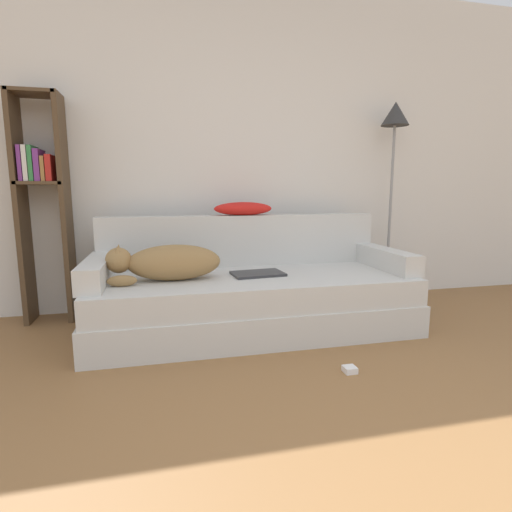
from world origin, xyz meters
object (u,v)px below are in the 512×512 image
object	(u,v)px
couch	(253,302)
laptop	(258,274)
floor_lamp	(394,140)
dog	(167,262)
throw_pillow	(243,209)
power_adapter	(350,370)
bookshelf	(42,196)

from	to	relation	value
couch	laptop	distance (m)	0.22
laptop	floor_lamp	xyz separation A→B (m)	(1.34, 0.51, 1.01)
dog	throw_pillow	xyz separation A→B (m)	(0.61, 0.45, 0.33)
laptop	floor_lamp	size ratio (longest dim) A/B	0.22
couch	power_adapter	size ratio (longest dim) A/B	32.48
couch	throw_pillow	world-z (taller)	throw_pillow
dog	bookshelf	bearing A→B (deg)	145.39
dog	floor_lamp	bearing A→B (deg)	15.41
laptop	power_adapter	size ratio (longest dim) A/B	5.52
throw_pillow	power_adapter	distance (m)	1.51
floor_lamp	dog	bearing A→B (deg)	-164.59
power_adapter	laptop	bearing A→B (deg)	112.30
dog	power_adapter	bearing A→B (deg)	-38.76
dog	throw_pillow	size ratio (longest dim) A/B	1.60
laptop	power_adapter	xyz separation A→B (m)	(0.33, -0.80, -0.39)
bookshelf	throw_pillow	bearing A→B (deg)	-6.12
couch	dog	world-z (taller)	dog
dog	bookshelf	world-z (taller)	bookshelf
bookshelf	floor_lamp	xyz separation A→B (m)	(2.84, -0.06, 0.47)
dog	throw_pillow	distance (m)	0.82
floor_lamp	bookshelf	bearing A→B (deg)	178.75
power_adapter	floor_lamp	bearing A→B (deg)	52.39
throw_pillow	floor_lamp	distance (m)	1.48
couch	throw_pillow	xyz separation A→B (m)	(0.01, 0.39, 0.65)
couch	laptop	bearing A→B (deg)	-28.68
throw_pillow	couch	bearing A→B (deg)	-91.60
dog	power_adapter	xyz separation A→B (m)	(0.96, -0.77, -0.51)
bookshelf	floor_lamp	bearing A→B (deg)	-1.25
throw_pillow	dog	bearing A→B (deg)	-143.74
floor_lamp	power_adapter	world-z (taller)	floor_lamp
power_adapter	couch	bearing A→B (deg)	113.75
power_adapter	throw_pillow	bearing A→B (deg)	106.07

